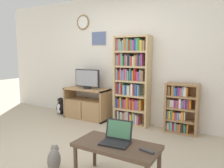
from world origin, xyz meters
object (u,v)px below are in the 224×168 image
at_px(tv_stand, 86,103).
at_px(laptop, 117,137).
at_px(remote_near_laptop, 147,151).
at_px(coffee_table, 117,149).
at_px(television, 87,79).
at_px(penguin_figurine, 61,107).
at_px(bookshelf_short, 180,109).
at_px(cat, 54,159).
at_px(bookshelf_tall, 131,81).

xyz_separation_m(tv_stand, laptop, (1.71, -1.76, 0.17)).
height_order(laptop, remote_near_laptop, laptop).
bearing_deg(tv_stand, remote_near_laptop, -41.16).
xyz_separation_m(tv_stand, remote_near_laptop, (2.08, -1.82, 0.12)).
xyz_separation_m(tv_stand, coffee_table, (1.73, -1.80, 0.06)).
xyz_separation_m(television, penguin_figurine, (-0.75, -0.04, -0.69)).
distance_m(television, penguin_figurine, 1.02).
relative_size(bookshelf_short, cat, 2.37).
distance_m(coffee_table, laptop, 0.12).
bearing_deg(bookshelf_short, tv_stand, -176.41).
xyz_separation_m(bookshelf_short, remote_near_laptop, (0.10, -1.94, 0.01)).
bearing_deg(laptop, tv_stand, 128.27).
bearing_deg(television, coffee_table, -46.74).
relative_size(tv_stand, television, 1.66).
bearing_deg(cat, penguin_figurine, 96.66).
relative_size(bookshelf_short, remote_near_laptop, 5.41).
relative_size(television, cat, 1.57).
bearing_deg(laptop, television, 127.76).
distance_m(bookshelf_tall, coffee_table, 2.12).
bearing_deg(coffee_table, remote_near_laptop, -2.03).
bearing_deg(tv_stand, cat, -64.10).
height_order(coffee_table, penguin_figurine, coffee_table).
bearing_deg(coffee_table, bookshelf_tall, 110.46).
bearing_deg(bookshelf_short, penguin_figurine, -176.46).
distance_m(coffee_table, remote_near_laptop, 0.36).
bearing_deg(coffee_table, penguin_figurine, 144.28).
relative_size(bookshelf_tall, laptop, 5.29).
xyz_separation_m(bookshelf_tall, laptop, (0.70, -1.89, -0.38)).
relative_size(bookshelf_short, penguin_figurine, 2.26).
relative_size(bookshelf_tall, cat, 4.62).
height_order(remote_near_laptop, cat, remote_near_laptop).
bearing_deg(cat, laptop, -20.23).
distance_m(tv_stand, coffee_table, 2.50).
xyz_separation_m(coffee_table, cat, (-0.78, -0.15, -0.25)).
xyz_separation_m(tv_stand, television, (0.03, -0.00, 0.54)).
height_order(bookshelf_short, penguin_figurine, bookshelf_short).
distance_m(bookshelf_tall, bookshelf_short, 1.07).
xyz_separation_m(television, bookshelf_short, (1.95, 0.13, -0.43)).
distance_m(coffee_table, cat, 0.83).
bearing_deg(bookshelf_short, television, -176.30).
bearing_deg(laptop, bookshelf_short, 76.00).
bearing_deg(cat, bookshelf_short, 29.18).
bearing_deg(remote_near_laptop, tv_stand, -118.21).
distance_m(remote_near_laptop, cat, 1.18).
bearing_deg(laptop, coffee_table, -68.43).
xyz_separation_m(bookshelf_tall, penguin_figurine, (-1.73, -0.17, -0.70)).
bearing_deg(cat, remote_near_laptop, -27.52).
height_order(bookshelf_tall, coffee_table, bookshelf_tall).
xyz_separation_m(cat, penguin_figurine, (-1.67, 1.91, 0.04)).
relative_size(coffee_table, cat, 2.43).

